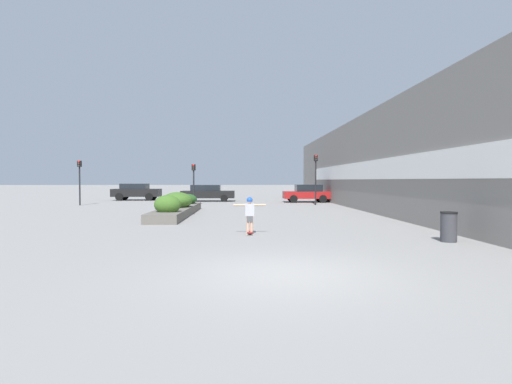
% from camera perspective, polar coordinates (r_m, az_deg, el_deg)
% --- Properties ---
extents(ground_plane, '(300.00, 300.00, 0.00)m').
position_cam_1_polar(ground_plane, '(8.26, 4.34, -11.51)').
color(ground_plane, gray).
extents(building_wall_right, '(0.67, 47.12, 5.92)m').
position_cam_1_polar(building_wall_right, '(25.61, 15.47, 4.03)').
color(building_wall_right, gray).
rests_on(building_wall_right, ground_plane).
extents(planter_box, '(1.63, 9.67, 1.24)m').
position_cam_1_polar(planter_box, '(22.08, -11.11, -2.05)').
color(planter_box, '#605B54').
rests_on(planter_box, ground_plane).
extents(skateboard, '(0.24, 0.61, 0.10)m').
position_cam_1_polar(skateboard, '(13.93, -0.91, -5.80)').
color(skateboard, maroon).
rests_on(skateboard, ground_plane).
extents(skateboarder, '(1.13, 0.21, 1.21)m').
position_cam_1_polar(skateboarder, '(13.85, -0.91, -2.69)').
color(skateboarder, tan).
rests_on(skateboarder, skateboard).
extents(trash_bin, '(0.50, 0.50, 0.92)m').
position_cam_1_polar(trash_bin, '(13.58, 25.82, -4.49)').
color(trash_bin, '#38383D').
rests_on(trash_bin, ground_plane).
extents(car_leftmost, '(3.96, 2.03, 1.51)m').
position_cam_1_polar(car_leftmost, '(34.38, 7.31, -0.14)').
color(car_leftmost, maroon).
rests_on(car_leftmost, ground_plane).
extents(car_center_left, '(4.50, 2.06, 1.68)m').
position_cam_1_polar(car_center_left, '(36.28, 19.20, 0.01)').
color(car_center_left, black).
rests_on(car_center_left, ground_plane).
extents(car_center_right, '(4.71, 1.93, 1.46)m').
position_cam_1_polar(car_center_right, '(35.81, -6.95, -0.10)').
color(car_center_right, black).
rests_on(car_center_right, ground_plane).
extents(car_rightmost, '(4.37, 1.94, 1.56)m').
position_cam_1_polar(car_rightmost, '(39.07, -16.75, 0.09)').
color(car_rightmost, black).
rests_on(car_rightmost, ground_plane).
extents(traffic_light_left, '(0.28, 0.30, 3.07)m').
position_cam_1_polar(traffic_light_left, '(30.11, -8.90, 2.13)').
color(traffic_light_left, black).
rests_on(traffic_light_left, ground_plane).
extents(traffic_light_right, '(0.28, 0.30, 3.78)m').
position_cam_1_polar(traffic_light_right, '(30.54, 8.53, 2.93)').
color(traffic_light_right, black).
rests_on(traffic_light_right, ground_plane).
extents(traffic_light_far_left, '(0.28, 0.30, 3.34)m').
position_cam_1_polar(traffic_light_far_left, '(32.64, -23.91, 2.26)').
color(traffic_light_far_left, black).
rests_on(traffic_light_far_left, ground_plane).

